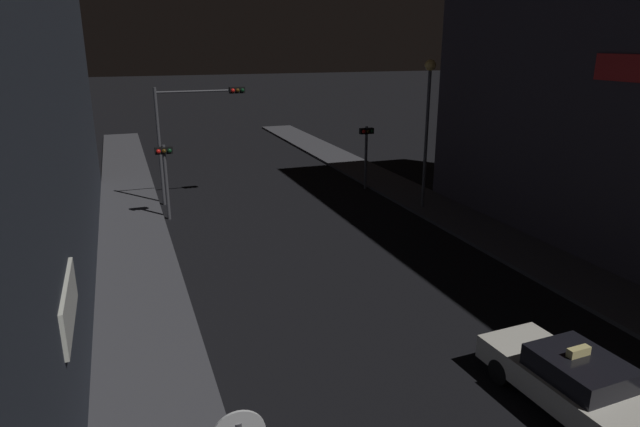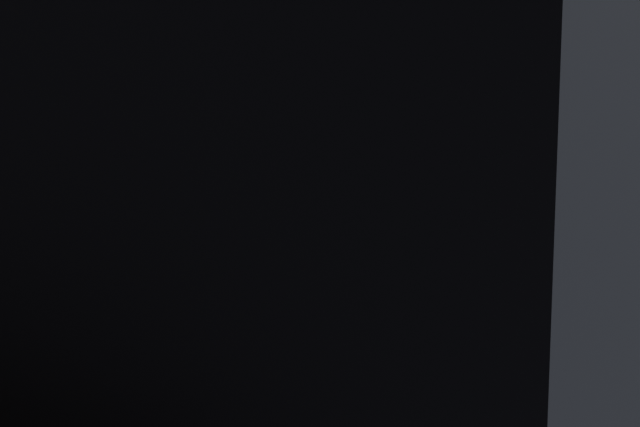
# 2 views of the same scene
# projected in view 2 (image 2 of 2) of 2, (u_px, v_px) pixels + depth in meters

# --- Properties ---
(sidewalk_left) EXTENTS (2.90, 56.52, 0.15)m
(sidewalk_left) POSITION_uv_depth(u_px,v_px,m) (88.00, 278.00, 32.30)
(sidewalk_left) COLOR #424247
(sidewalk_left) RESTS_ON ground_plane
(sidewalk_right) EXTENTS (2.90, 56.52, 0.15)m
(sidewalk_right) POSITION_uv_depth(u_px,v_px,m) (274.00, 239.00, 44.56)
(sidewalk_right) COLOR #424247
(sidewalk_right) RESTS_ON ground_plane
(building_facade_left) EXTENTS (11.84, 33.83, 18.09)m
(building_facade_left) POSITION_uv_depth(u_px,v_px,m) (41.00, 54.00, 21.33)
(building_facade_left) COLOR #282D38
(building_facade_left) RESTS_ON ground_plane
(building_facade_right) EXTENTS (9.64, 23.29, 15.82)m
(building_facade_right) POSITION_uv_depth(u_px,v_px,m) (470.00, 116.00, 43.35)
(building_facade_right) COLOR #3D3842
(building_facade_right) RESTS_ON ground_plane
(taxi) EXTENTS (2.00, 4.53, 1.62)m
(taxi) POSITION_uv_depth(u_px,v_px,m) (501.00, 269.00, 30.93)
(taxi) COLOR silver
(taxi) RESTS_ON ground_plane
(traffic_light_overhead) EXTENTS (4.56, 0.42, 5.99)m
(traffic_light_overhead) POSITION_uv_depth(u_px,v_px,m) (87.00, 181.00, 36.73)
(traffic_light_overhead) COLOR #47474C
(traffic_light_overhead) RESTS_ON ground_plane
(traffic_light_left_kerb) EXTENTS (0.80, 0.42, 3.58)m
(traffic_light_left_kerb) POSITION_uv_depth(u_px,v_px,m) (97.00, 219.00, 34.15)
(traffic_light_left_kerb) COLOR #47474C
(traffic_light_left_kerb) RESTS_ON ground_plane
(traffic_light_right_kerb) EXTENTS (0.80, 0.42, 3.59)m
(traffic_light_right_kerb) POSITION_uv_depth(u_px,v_px,m) (217.00, 200.00, 44.62)
(traffic_light_right_kerb) COLOR #47474C
(traffic_light_right_kerb) RESTS_ON ground_plane
(sign_pole_left) EXTENTS (0.60, 0.10, 4.24)m
(sign_pole_left) POSITION_uv_depth(u_px,v_px,m) (522.00, 258.00, 22.06)
(sign_pole_left) COLOR #47474C
(sign_pole_left) RESTS_ON sidewalk_left
(street_lamp_near_block) EXTENTS (0.36, 0.36, 6.64)m
(street_lamp_near_block) POSITION_uv_depth(u_px,v_px,m) (566.00, 188.00, 34.23)
(street_lamp_near_block) COLOR #47474C
(street_lamp_near_block) RESTS_ON sidewalk_right
(street_lamp_far_block) EXTENTS (0.53, 0.53, 7.19)m
(street_lamp_far_block) POSITION_uv_depth(u_px,v_px,m) (286.00, 160.00, 42.71)
(street_lamp_far_block) COLOR #47474C
(street_lamp_far_block) RESTS_ON sidewalk_right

